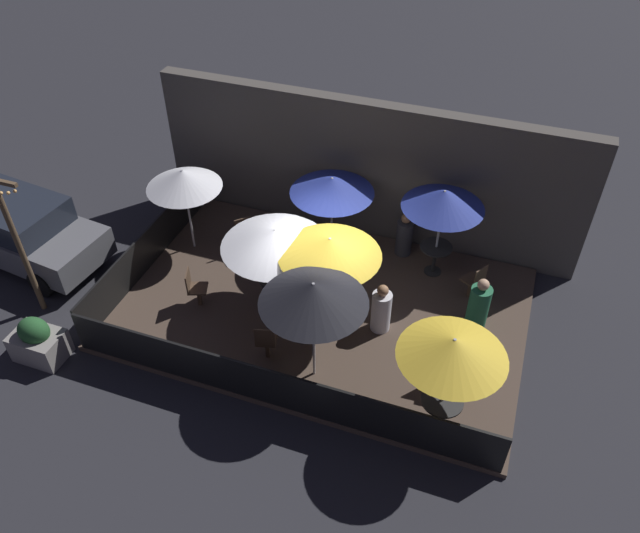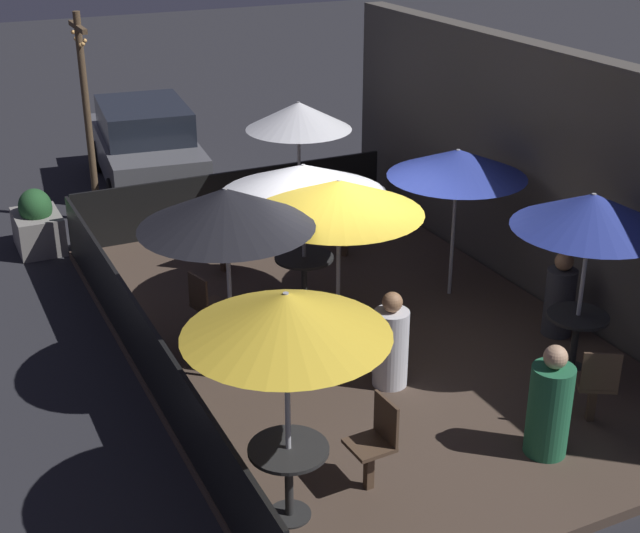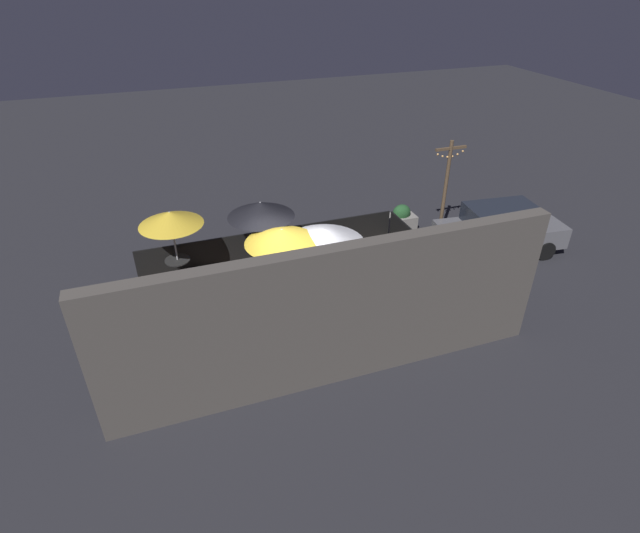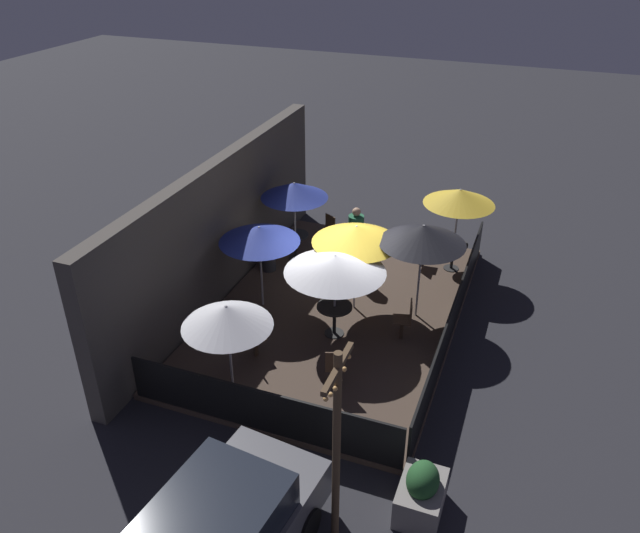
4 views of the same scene
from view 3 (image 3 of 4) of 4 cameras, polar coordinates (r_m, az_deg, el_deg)
ground_plane at (r=14.28m, az=-2.63°, el=-4.44°), size 60.00×60.00×0.00m
patio_deck at (r=14.25m, az=-2.63°, el=-4.24°), size 8.60×5.61×0.12m
building_wall at (r=10.93m, az=1.91°, el=-5.81°), size 10.20×0.36×3.52m
fence_front at (r=16.22m, az=-5.58°, el=2.70°), size 8.40×0.05×0.95m
fence_side_left at (r=15.49m, az=12.52°, el=0.55°), size 0.05×5.41×0.95m
patio_umbrella_0 at (r=11.15m, az=-9.93°, el=-2.98°), size 1.78×1.78×2.24m
patio_umbrella_1 at (r=13.69m, az=0.55°, el=3.55°), size 2.22×2.22×2.04m
patio_umbrella_2 at (r=14.67m, az=-16.73°, el=5.29°), size 1.82×1.82×2.30m
patio_umbrella_3 at (r=13.83m, az=12.83°, el=3.45°), size 1.71×1.71×2.16m
patio_umbrella_4 at (r=11.84m, az=1.59°, el=-0.82°), size 1.89×1.89×2.12m
patio_umbrella_5 at (r=13.38m, az=-4.37°, el=3.50°), size 2.04×2.04×2.20m
patio_umbrella_6 at (r=14.56m, az=-6.79°, el=6.50°), size 1.96×1.96×2.38m
dining_table_0 at (r=12.03m, az=-9.29°, el=-8.70°), size 0.72×0.72×0.74m
dining_table_1 at (r=14.32m, az=0.52°, el=-0.86°), size 0.80×0.80×0.75m
dining_table_2 at (r=15.36m, az=-15.88°, el=0.25°), size 0.74×0.74×0.76m
patio_chair_0 at (r=14.61m, az=-15.30°, el=-1.72°), size 0.42×0.42×0.95m
patio_chair_1 at (r=13.81m, az=7.93°, el=-2.93°), size 0.57×0.57×0.94m
patio_chair_2 at (r=12.45m, az=-14.28°, el=-8.18°), size 0.55×0.55×0.93m
patio_chair_3 at (r=15.41m, az=5.61°, el=1.14°), size 0.51×0.51×0.92m
patio_chair_4 at (r=15.49m, az=-2.77°, el=1.55°), size 0.49×0.49×0.95m
patron_0 at (r=13.05m, az=-15.59°, el=-6.11°), size 0.60×0.60×1.24m
patron_1 at (r=13.83m, az=-8.29°, el=-2.90°), size 0.56×0.56×1.18m
patron_2 at (r=11.86m, az=-4.89°, el=-9.50°), size 0.43×0.43×1.14m
planter_box at (r=18.23m, az=9.23°, el=5.30°), size 1.01×0.70×1.02m
light_post at (r=17.15m, az=14.15°, el=8.78°), size 1.10×0.12×3.58m
parked_car_0 at (r=17.48m, az=19.90°, el=4.02°), size 4.26×2.16×1.62m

